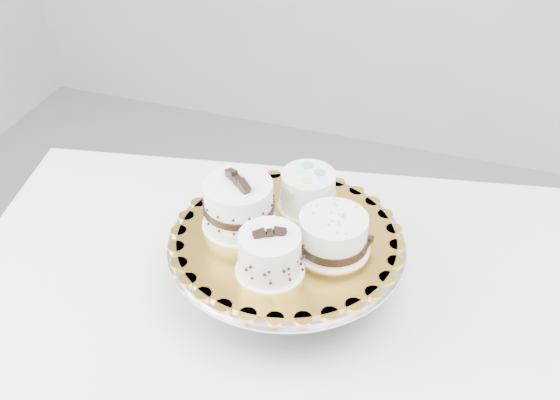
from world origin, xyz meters
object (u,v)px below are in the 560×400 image
(table, at_px, (303,340))
(cake_swirl, at_px, (270,254))
(cake_board, at_px, (287,238))
(cake_stand, at_px, (286,255))
(cake_dots, at_px, (308,190))
(cake_ribbon, at_px, (334,234))
(cake_banded, at_px, (239,206))

(table, bearing_deg, cake_swirl, -147.05)
(table, xyz_separation_m, cake_board, (-0.04, 0.04, 0.18))
(cake_stand, height_order, cake_dots, cake_dots)
(cake_stand, height_order, cake_swirl, cake_swirl)
(cake_dots, xyz_separation_m, cake_ribbon, (0.07, -0.09, -0.01))
(cake_stand, bearing_deg, cake_banded, 175.24)
(cake_board, bearing_deg, table, -41.92)
(cake_stand, height_order, cake_board, cake_board)
(cake_stand, height_order, cake_banded, cake_banded)
(table, distance_m, cake_dots, 0.26)
(cake_banded, bearing_deg, table, 19.62)
(cake_swirl, bearing_deg, cake_stand, 61.79)
(cake_banded, bearing_deg, cake_board, 34.99)
(cake_banded, xyz_separation_m, cake_dots, (0.09, 0.08, -0.00))
(cake_stand, bearing_deg, cake_board, 0.00)
(cake_board, relative_size, cake_ribbon, 2.80)
(cake_board, relative_size, cake_dots, 3.15)
(cake_swirl, distance_m, cake_banded, 0.12)
(cake_swirl, bearing_deg, table, 15.19)
(table, height_order, cake_ribbon, cake_ribbon)
(table, distance_m, cake_banded, 0.26)
(table, height_order, cake_banded, cake_banded)
(cake_stand, xyz_separation_m, cake_banded, (-0.08, 0.01, 0.08))
(table, relative_size, cake_board, 3.77)
(cake_banded, height_order, cake_ribbon, cake_banded)
(cake_stand, bearing_deg, cake_swirl, -89.75)
(cake_dots, relative_size, cake_ribbon, 0.89)
(cake_dots, bearing_deg, cake_board, -111.55)
(cake_dots, bearing_deg, cake_banded, -154.54)
(cake_swirl, xyz_separation_m, cake_banded, (-0.08, 0.09, 0.00))
(cake_board, bearing_deg, cake_swirl, -89.75)
(cake_stand, relative_size, cake_banded, 2.46)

